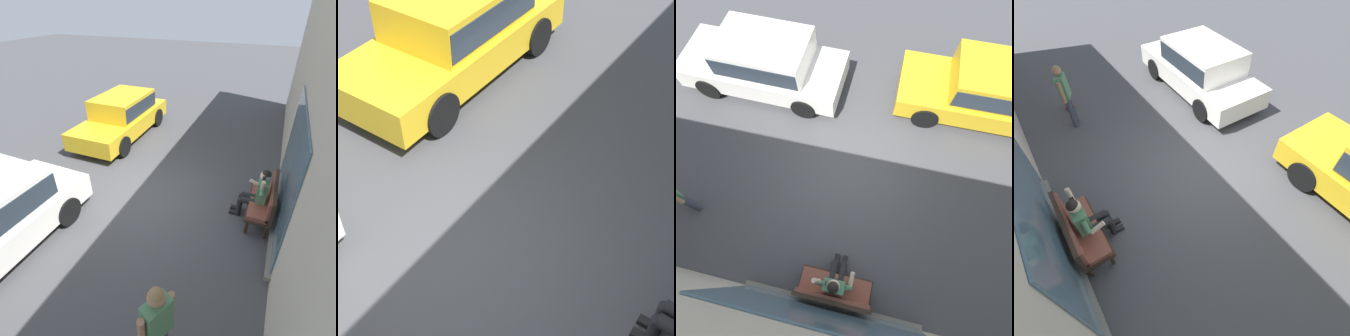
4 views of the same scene
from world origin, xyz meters
TOP-DOWN VIEW (x-y plane):
  - ground_plane at (0.00, 0.00)m, footprint 60.00×60.00m
  - building_facade at (-0.00, 3.40)m, footprint 18.00×0.51m
  - bench at (-0.37, 2.90)m, footprint 1.43×0.55m
  - person_on_phone at (-0.35, 2.68)m, footprint 0.73×0.74m
  - parked_car_near at (-3.10, -2.42)m, footprint 4.36×1.85m
  - pedestrian_standing at (3.24, 1.86)m, footprint 0.51×0.33m

SIDE VIEW (x-z plane):
  - ground_plane at x=0.00m, z-range 0.00..0.00m
  - bench at x=-0.37m, z-range 0.06..1.03m
  - person_on_phone at x=-0.35m, z-range 0.03..1.34m
  - parked_car_near at x=-3.10m, z-range 0.07..1.57m
  - pedestrian_standing at x=3.24m, z-range 0.16..1.89m
  - building_facade at x=0.00m, z-range -0.01..5.61m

